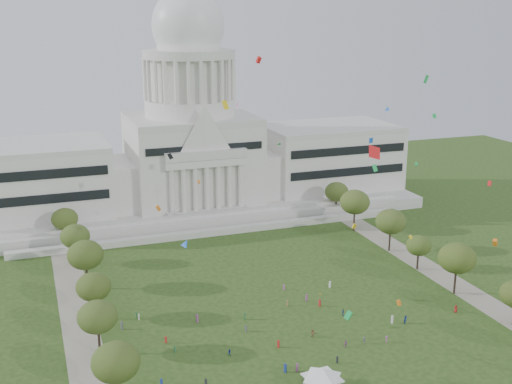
% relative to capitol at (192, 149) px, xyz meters
% --- Properties ---
extents(ground, '(400.00, 400.00, 0.00)m').
position_rel_capitol_xyz_m(ground, '(0.00, -113.59, -22.30)').
color(ground, '#284517').
rests_on(ground, ground).
extents(capitol, '(160.00, 64.50, 91.30)m').
position_rel_capitol_xyz_m(capitol, '(0.00, 0.00, 0.00)').
color(capitol, beige).
rests_on(capitol, ground).
extents(path_left, '(8.00, 160.00, 0.04)m').
position_rel_capitol_xyz_m(path_left, '(-48.00, -83.59, -22.28)').
color(path_left, gray).
rests_on(path_left, ground).
extents(path_right, '(8.00, 160.00, 0.04)m').
position_rel_capitol_xyz_m(path_right, '(48.00, -83.59, -22.28)').
color(path_right, gray).
rests_on(path_right, ground).
extents(row_tree_l_1, '(8.86, 8.86, 12.59)m').
position_rel_capitol_xyz_m(row_tree_l_1, '(-44.07, -116.55, -13.34)').
color(row_tree_l_1, black).
rests_on(row_tree_l_1, ground).
extents(row_tree_l_2, '(8.42, 8.42, 11.97)m').
position_rel_capitol_xyz_m(row_tree_l_2, '(-45.04, -96.29, -13.79)').
color(row_tree_l_2, black).
rests_on(row_tree_l_2, ground).
extents(row_tree_r_2, '(9.55, 9.55, 13.58)m').
position_rel_capitol_xyz_m(row_tree_r_2, '(44.17, -96.15, -12.64)').
color(row_tree_r_2, black).
rests_on(row_tree_r_2, ground).
extents(row_tree_l_3, '(8.12, 8.12, 11.55)m').
position_rel_capitol_xyz_m(row_tree_l_3, '(-44.09, -79.67, -14.09)').
color(row_tree_l_3, black).
rests_on(row_tree_l_3, ground).
extents(row_tree_r_3, '(7.01, 7.01, 9.98)m').
position_rel_capitol_xyz_m(row_tree_r_3, '(44.40, -79.10, -15.21)').
color(row_tree_r_3, black).
rests_on(row_tree_r_3, ground).
extents(row_tree_l_4, '(9.29, 9.29, 13.21)m').
position_rel_capitol_xyz_m(row_tree_l_4, '(-44.08, -61.17, -12.90)').
color(row_tree_l_4, black).
rests_on(row_tree_l_4, ground).
extents(row_tree_r_4, '(9.19, 9.19, 13.06)m').
position_rel_capitol_xyz_m(row_tree_r_4, '(44.76, -63.55, -13.01)').
color(row_tree_r_4, black).
rests_on(row_tree_r_4, ground).
extents(row_tree_l_5, '(8.33, 8.33, 11.85)m').
position_rel_capitol_xyz_m(row_tree_l_5, '(-45.22, -42.58, -13.88)').
color(row_tree_l_5, black).
rests_on(row_tree_l_5, ground).
extents(row_tree_r_5, '(9.82, 9.82, 13.96)m').
position_rel_capitol_xyz_m(row_tree_r_5, '(43.49, -43.40, -12.37)').
color(row_tree_r_5, black).
rests_on(row_tree_r_5, ground).
extents(row_tree_l_6, '(8.19, 8.19, 11.64)m').
position_rel_capitol_xyz_m(row_tree_l_6, '(-46.87, -24.45, -14.02)').
color(row_tree_l_6, black).
rests_on(row_tree_l_6, ground).
extents(row_tree_r_6, '(8.42, 8.42, 11.97)m').
position_rel_capitol_xyz_m(row_tree_r_6, '(45.96, -25.46, -13.79)').
color(row_tree_r_6, black).
rests_on(row_tree_r_6, ground).
extents(event_tent, '(9.51, 9.51, 4.80)m').
position_rel_capitol_xyz_m(event_tent, '(-6.81, -124.55, -18.58)').
color(event_tent, '#4C4C4C').
rests_on(event_tent, ground).
extents(person_0, '(1.09, 1.04, 1.88)m').
position_rel_capitol_xyz_m(person_0, '(37.81, -105.39, -21.36)').
color(person_0, '#B21E1E').
rests_on(person_0, ground).
extents(person_2, '(1.13, 0.97, 1.99)m').
position_rel_capitol_xyz_m(person_2, '(23.24, -106.35, -21.30)').
color(person_2, navy).
rests_on(person_2, ground).
extents(person_3, '(0.83, 1.11, 1.53)m').
position_rel_capitol_xyz_m(person_3, '(9.59, -111.33, -21.53)').
color(person_3, '#4C4C51').
rests_on(person_3, ground).
extents(person_4, '(0.61, 1.00, 1.62)m').
position_rel_capitol_xyz_m(person_4, '(5.08, -111.35, -21.49)').
color(person_4, '#994C8C').
rests_on(person_4, ground).
extents(person_5, '(1.41, 1.85, 1.87)m').
position_rel_capitol_xyz_m(person_5, '(0.29, -104.86, -21.36)').
color(person_5, olive).
rests_on(person_5, ground).
extents(person_8, '(0.84, 0.70, 1.48)m').
position_rel_capitol_xyz_m(person_8, '(-19.55, -106.22, -21.55)').
color(person_8, navy).
rests_on(person_8, ground).
extents(person_9, '(0.84, 1.20, 1.67)m').
position_rel_capitol_xyz_m(person_9, '(14.32, -112.79, -21.46)').
color(person_9, '#994C8C').
rests_on(person_9, ground).
extents(person_10, '(0.85, 1.09, 1.65)m').
position_rel_capitol_xyz_m(person_10, '(11.48, -97.75, -21.47)').
color(person_10, navy).
rests_on(person_10, ground).
extents(distant_crowd, '(62.65, 40.33, 1.95)m').
position_rel_capitol_xyz_m(distant_crowd, '(-13.68, -99.12, -21.43)').
color(distant_crowd, navy).
rests_on(distant_crowd, ground).
extents(kite_swarm, '(84.61, 98.76, 59.81)m').
position_rel_capitol_xyz_m(kite_swarm, '(7.42, -102.29, 5.46)').
color(kite_swarm, green).
rests_on(kite_swarm, ground).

